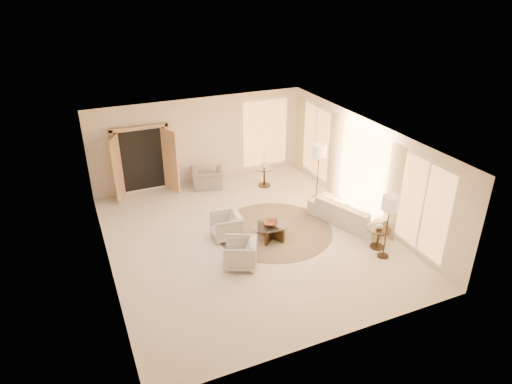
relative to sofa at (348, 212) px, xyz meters
name	(u,v)px	position (x,y,z in m)	size (l,w,h in m)	color
room	(248,191)	(-2.86, 0.32, 1.08)	(7.04, 8.04, 2.83)	silver
windows_right	(360,169)	(0.59, 0.42, 1.03)	(0.10, 6.40, 2.40)	#FFB866
window_back_corner	(265,133)	(-0.56, 4.27, 1.03)	(1.70, 0.10, 2.40)	#FFB866
curtains_right	(341,160)	(0.54, 1.32, 0.98)	(0.06, 5.20, 2.60)	beige
french_doors	(143,161)	(-4.76, 4.14, 0.75)	(1.95, 0.66, 2.16)	tan
area_rug	(274,230)	(-2.06, 0.41, -0.32)	(3.15, 3.15, 0.01)	#473829
sofa	(348,212)	(0.00, 0.00, 0.00)	(2.20, 0.86, 0.64)	beige
armchair_left	(226,225)	(-3.37, 0.59, 0.06)	(0.74, 0.69, 0.76)	beige
armchair_right	(240,252)	(-3.51, -0.74, 0.06)	(0.74, 0.69, 0.76)	beige
accent_chair	(207,175)	(-2.86, 3.72, 0.10)	(0.97, 0.63, 0.85)	gray
coffee_table	(271,230)	(-2.31, 0.09, -0.07)	(1.22, 1.22, 0.41)	black
end_table	(379,235)	(-0.01, -1.39, 0.05)	(0.58, 0.58, 0.55)	black
side_table	(264,175)	(-1.13, 3.10, 0.06)	(0.54, 0.54, 0.63)	#2D211B
floor_lamp_near	(319,153)	(-0.04, 1.61, 1.18)	(0.43, 0.43, 1.77)	#2D211B
floor_lamp_far	(390,206)	(-0.13, -1.79, 1.09)	(0.40, 0.40, 1.66)	#2D211B
bowl	(271,223)	(-2.31, 0.09, 0.13)	(0.36, 0.36, 0.09)	brown
end_vase	(380,226)	(-0.01, -1.39, 0.31)	(0.18, 0.18, 0.18)	silver
side_vase	(264,165)	(-1.13, 3.10, 0.41)	(0.22, 0.22, 0.22)	silver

